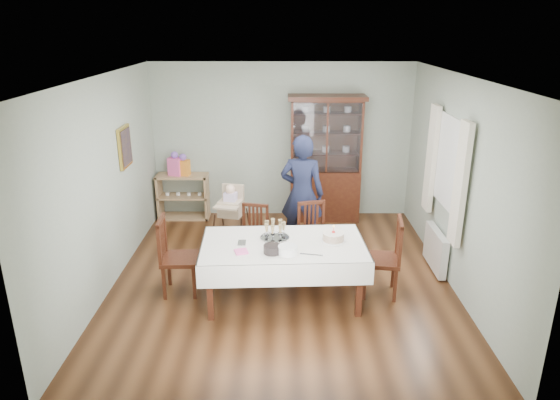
{
  "coord_description": "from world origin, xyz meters",
  "views": [
    {
      "loc": [
        -0.01,
        -6.07,
        3.29
      ],
      "look_at": [
        -0.03,
        0.2,
        1.07
      ],
      "focal_mm": 32.0,
      "sensor_mm": 36.0,
      "label": 1
    }
  ],
  "objects_px": {
    "chair_far_right": "(314,249)",
    "chair_end_right": "(381,272)",
    "chair_far_left": "(253,249)",
    "gift_bag_pink": "(175,165)",
    "chair_end_left": "(179,270)",
    "china_cabinet": "(325,157)",
    "champagne_tray": "(275,234)",
    "high_chair": "(231,224)",
    "woman": "(302,194)",
    "gift_bag_orange": "(183,166)",
    "dining_table": "(283,271)",
    "birthday_cake": "(333,237)",
    "sideboard": "(183,196)"
  },
  "relations": [
    {
      "from": "sideboard",
      "to": "champagne_tray",
      "type": "bearing_deg",
      "value": -57.92
    },
    {
      "from": "gift_bag_pink",
      "to": "gift_bag_orange",
      "type": "xyz_separation_m",
      "value": [
        0.14,
        0.0,
        -0.02
      ]
    },
    {
      "from": "china_cabinet",
      "to": "champagne_tray",
      "type": "bearing_deg",
      "value": -107.72
    },
    {
      "from": "champagne_tray",
      "to": "birthday_cake",
      "type": "relative_size",
      "value": 1.2
    },
    {
      "from": "gift_bag_pink",
      "to": "high_chair",
      "type": "bearing_deg",
      "value": -49.55
    },
    {
      "from": "chair_far_right",
      "to": "chair_end_left",
      "type": "bearing_deg",
      "value": -171.84
    },
    {
      "from": "champagne_tray",
      "to": "chair_end_left",
      "type": "bearing_deg",
      "value": 179.19
    },
    {
      "from": "china_cabinet",
      "to": "champagne_tray",
      "type": "xyz_separation_m",
      "value": [
        -0.84,
        -2.63,
        -0.3
      ]
    },
    {
      "from": "chair_far_right",
      "to": "chair_end_left",
      "type": "xyz_separation_m",
      "value": [
        -1.77,
        -0.72,
        0.03
      ]
    },
    {
      "from": "chair_far_right",
      "to": "chair_end_right",
      "type": "relative_size",
      "value": 0.91
    },
    {
      "from": "chair_far_right",
      "to": "gift_bag_pink",
      "type": "height_order",
      "value": "gift_bag_pink"
    },
    {
      "from": "chair_far_left",
      "to": "chair_end_left",
      "type": "relative_size",
      "value": 0.87
    },
    {
      "from": "dining_table",
      "to": "china_cabinet",
      "type": "xyz_separation_m",
      "value": [
        0.73,
        2.77,
        0.74
      ]
    },
    {
      "from": "chair_far_right",
      "to": "champagne_tray",
      "type": "height_order",
      "value": "champagne_tray"
    },
    {
      "from": "woman",
      "to": "birthday_cake",
      "type": "distance_m",
      "value": 1.46
    },
    {
      "from": "gift_bag_pink",
      "to": "chair_far_right",
      "type": "bearing_deg",
      "value": -39.41
    },
    {
      "from": "birthday_cake",
      "to": "gift_bag_pink",
      "type": "distance_m",
      "value": 3.68
    },
    {
      "from": "dining_table",
      "to": "sideboard",
      "type": "distance_m",
      "value": 3.3
    },
    {
      "from": "chair_end_left",
      "to": "chair_end_right",
      "type": "relative_size",
      "value": 0.99
    },
    {
      "from": "dining_table",
      "to": "gift_bag_orange",
      "type": "relative_size",
      "value": 5.36
    },
    {
      "from": "woman",
      "to": "chair_far_left",
      "type": "bearing_deg",
      "value": 50.65
    },
    {
      "from": "china_cabinet",
      "to": "high_chair",
      "type": "relative_size",
      "value": 2.11
    },
    {
      "from": "china_cabinet",
      "to": "gift_bag_orange",
      "type": "xyz_separation_m",
      "value": [
        -2.46,
        0.0,
        -0.15
      ]
    },
    {
      "from": "chair_end_right",
      "to": "gift_bag_pink",
      "type": "height_order",
      "value": "gift_bag_pink"
    },
    {
      "from": "chair_far_right",
      "to": "birthday_cake",
      "type": "relative_size",
      "value": 3.06
    },
    {
      "from": "chair_far_right",
      "to": "champagne_tray",
      "type": "distance_m",
      "value": 1.07
    },
    {
      "from": "woman",
      "to": "gift_bag_orange",
      "type": "bearing_deg",
      "value": -21.74
    },
    {
      "from": "chair_far_right",
      "to": "woman",
      "type": "relative_size",
      "value": 0.52
    },
    {
      "from": "chair_end_right",
      "to": "gift_bag_pink",
      "type": "distance_m",
      "value": 4.15
    },
    {
      "from": "chair_end_left",
      "to": "gift_bag_pink",
      "type": "xyz_separation_m",
      "value": [
        -0.53,
        2.61,
        0.68
      ]
    },
    {
      "from": "high_chair",
      "to": "chair_far_left",
      "type": "bearing_deg",
      "value": -45.48
    },
    {
      "from": "gift_bag_pink",
      "to": "sideboard",
      "type": "bearing_deg",
      "value": 11.22
    },
    {
      "from": "chair_end_right",
      "to": "champagne_tray",
      "type": "distance_m",
      "value": 1.45
    },
    {
      "from": "dining_table",
      "to": "china_cabinet",
      "type": "distance_m",
      "value": 2.96
    },
    {
      "from": "chair_far_left",
      "to": "gift_bag_pink",
      "type": "bearing_deg",
      "value": 139.26
    },
    {
      "from": "chair_far_right",
      "to": "birthday_cake",
      "type": "bearing_deg",
      "value": -91.66
    },
    {
      "from": "chair_end_left",
      "to": "gift_bag_orange",
      "type": "relative_size",
      "value": 2.66
    },
    {
      "from": "woman",
      "to": "gift_bag_orange",
      "type": "height_order",
      "value": "woman"
    },
    {
      "from": "chair_end_right",
      "to": "high_chair",
      "type": "xyz_separation_m",
      "value": [
        -2.04,
        1.38,
        0.1
      ]
    },
    {
      "from": "china_cabinet",
      "to": "chair_far_left",
      "type": "bearing_deg",
      "value": -121.73
    },
    {
      "from": "chair_far_right",
      "to": "high_chair",
      "type": "height_order",
      "value": "high_chair"
    },
    {
      "from": "birthday_cake",
      "to": "gift_bag_pink",
      "type": "relative_size",
      "value": 0.72
    },
    {
      "from": "china_cabinet",
      "to": "sideboard",
      "type": "distance_m",
      "value": 2.6
    },
    {
      "from": "champagne_tray",
      "to": "gift_bag_orange",
      "type": "bearing_deg",
      "value": 121.63
    },
    {
      "from": "chair_far_left",
      "to": "high_chair",
      "type": "xyz_separation_m",
      "value": [
        -0.36,
        0.62,
        0.14
      ]
    },
    {
      "from": "dining_table",
      "to": "birthday_cake",
      "type": "relative_size",
      "value": 6.74
    },
    {
      "from": "birthday_cake",
      "to": "chair_end_left",
      "type": "bearing_deg",
      "value": 177.16
    },
    {
      "from": "sideboard",
      "to": "gift_bag_pink",
      "type": "distance_m",
      "value": 0.6
    },
    {
      "from": "chair_far_left",
      "to": "gift_bag_pink",
      "type": "height_order",
      "value": "gift_bag_pink"
    },
    {
      "from": "woman",
      "to": "chair_end_left",
      "type": "bearing_deg",
      "value": 50.27
    }
  ]
}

